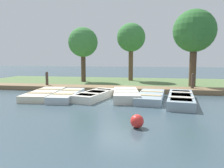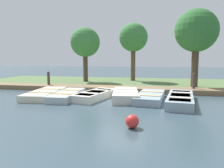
{
  "view_description": "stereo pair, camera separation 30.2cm",
  "coord_description": "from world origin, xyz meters",
  "px_view_note": "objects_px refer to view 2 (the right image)",
  "views": [
    {
      "loc": [
        11.39,
        1.5,
        1.96
      ],
      "look_at": [
        0.49,
        -0.45,
        0.65
      ],
      "focal_mm": 35.0,
      "sensor_mm": 36.0,
      "label": 1
    },
    {
      "loc": [
        11.34,
        1.8,
        1.96
      ],
      "look_at": [
        0.49,
        -0.45,
        0.65
      ],
      "focal_mm": 35.0,
      "sensor_mm": 36.0,
      "label": 2
    }
  ],
  "objects_px": {
    "rowboat_4": "(150,97)",
    "rowboat_3": "(126,95)",
    "park_tree_left": "(133,38)",
    "mooring_post_near": "(49,80)",
    "rowboat_5": "(180,99)",
    "rowboat_1": "(67,95)",
    "buoy": "(132,121)",
    "rowboat_0": "(45,94)",
    "mooring_post_far": "(194,83)",
    "park_tree_center": "(196,31)",
    "rowboat_2": "(95,95)",
    "park_tree_far_left": "(85,43)"
  },
  "relations": [
    {
      "from": "rowboat_0",
      "to": "rowboat_3",
      "type": "bearing_deg",
      "value": 86.61
    },
    {
      "from": "rowboat_1",
      "to": "rowboat_2",
      "type": "height_order",
      "value": "rowboat_2"
    },
    {
      "from": "mooring_post_far",
      "to": "buoy",
      "type": "relative_size",
      "value": 2.92
    },
    {
      "from": "rowboat_2",
      "to": "mooring_post_near",
      "type": "relative_size",
      "value": 2.71
    },
    {
      "from": "rowboat_1",
      "to": "park_tree_left",
      "type": "distance_m",
      "value": 8.8
    },
    {
      "from": "rowboat_0",
      "to": "rowboat_4",
      "type": "xyz_separation_m",
      "value": [
        -0.09,
        5.3,
        0.01
      ]
    },
    {
      "from": "rowboat_1",
      "to": "mooring_post_near",
      "type": "relative_size",
      "value": 2.86
    },
    {
      "from": "rowboat_0",
      "to": "mooring_post_near",
      "type": "bearing_deg",
      "value": -161.59
    },
    {
      "from": "rowboat_4",
      "to": "park_tree_left",
      "type": "distance_m",
      "value": 8.42
    },
    {
      "from": "park_tree_center",
      "to": "rowboat_3",
      "type": "bearing_deg",
      "value": -41.01
    },
    {
      "from": "rowboat_2",
      "to": "mooring_post_far",
      "type": "bearing_deg",
      "value": 131.63
    },
    {
      "from": "rowboat_4",
      "to": "buoy",
      "type": "relative_size",
      "value": 8.19
    },
    {
      "from": "rowboat_2",
      "to": "park_tree_far_left",
      "type": "relative_size",
      "value": 0.71
    },
    {
      "from": "rowboat_0",
      "to": "mooring_post_far",
      "type": "relative_size",
      "value": 3.03
    },
    {
      "from": "rowboat_2",
      "to": "rowboat_3",
      "type": "xyz_separation_m",
      "value": [
        -0.17,
        1.49,
        0.03
      ]
    },
    {
      "from": "rowboat_4",
      "to": "rowboat_5",
      "type": "xyz_separation_m",
      "value": [
        0.42,
        1.31,
        0.02
      ]
    },
    {
      "from": "mooring_post_far",
      "to": "park_tree_left",
      "type": "distance_m",
      "value": 7.0
    },
    {
      "from": "rowboat_1",
      "to": "rowboat_2",
      "type": "relative_size",
      "value": 1.06
    },
    {
      "from": "rowboat_3",
      "to": "park_tree_center",
      "type": "bearing_deg",
      "value": 130.58
    },
    {
      "from": "mooring_post_near",
      "to": "mooring_post_far",
      "type": "height_order",
      "value": "same"
    },
    {
      "from": "rowboat_5",
      "to": "park_tree_center",
      "type": "bearing_deg",
      "value": 171.84
    },
    {
      "from": "rowboat_3",
      "to": "mooring_post_near",
      "type": "xyz_separation_m",
      "value": [
        -2.51,
        -5.33,
        0.36
      ]
    },
    {
      "from": "rowboat_1",
      "to": "mooring_post_far",
      "type": "distance_m",
      "value": 6.95
    },
    {
      "from": "rowboat_1",
      "to": "mooring_post_far",
      "type": "relative_size",
      "value": 2.86
    },
    {
      "from": "rowboat_4",
      "to": "park_tree_center",
      "type": "height_order",
      "value": "park_tree_center"
    },
    {
      "from": "mooring_post_far",
      "to": "park_tree_left",
      "type": "height_order",
      "value": "park_tree_left"
    },
    {
      "from": "mooring_post_far",
      "to": "park_tree_center",
      "type": "distance_m",
      "value": 3.58
    },
    {
      "from": "park_tree_left",
      "to": "mooring_post_near",
      "type": "bearing_deg",
      "value": -44.52
    },
    {
      "from": "rowboat_3",
      "to": "buoy",
      "type": "height_order",
      "value": "rowboat_3"
    },
    {
      "from": "rowboat_4",
      "to": "buoy",
      "type": "distance_m",
      "value": 4.24
    },
    {
      "from": "rowboat_5",
      "to": "mooring_post_near",
      "type": "relative_size",
      "value": 3.24
    },
    {
      "from": "park_tree_left",
      "to": "park_tree_center",
      "type": "xyz_separation_m",
      "value": [
        3.09,
        4.26,
        0.06
      ]
    },
    {
      "from": "rowboat_1",
      "to": "buoy",
      "type": "xyz_separation_m",
      "value": [
        4.0,
        3.66,
        0.03
      ]
    },
    {
      "from": "park_tree_center",
      "to": "park_tree_left",
      "type": "bearing_deg",
      "value": -125.95
    },
    {
      "from": "rowboat_1",
      "to": "rowboat_3",
      "type": "bearing_deg",
      "value": 91.96
    },
    {
      "from": "rowboat_0",
      "to": "buoy",
      "type": "xyz_separation_m",
      "value": [
        4.14,
        4.93,
        0.03
      ]
    },
    {
      "from": "rowboat_4",
      "to": "park_tree_center",
      "type": "xyz_separation_m",
      "value": [
        -4.45,
        2.62,
        3.44
      ]
    },
    {
      "from": "mooring_post_near",
      "to": "buoy",
      "type": "xyz_separation_m",
      "value": [
        6.81,
        6.14,
        -0.38
      ]
    },
    {
      "from": "rowboat_0",
      "to": "park_tree_far_left",
      "type": "distance_m",
      "value": 6.82
    },
    {
      "from": "rowboat_1",
      "to": "rowboat_2",
      "type": "bearing_deg",
      "value": 91.64
    },
    {
      "from": "rowboat_5",
      "to": "park_tree_far_left",
      "type": "relative_size",
      "value": 0.85
    },
    {
      "from": "rowboat_4",
      "to": "rowboat_3",
      "type": "bearing_deg",
      "value": -88.51
    },
    {
      "from": "rowboat_1",
      "to": "park_tree_center",
      "type": "distance_m",
      "value": 8.83
    },
    {
      "from": "rowboat_3",
      "to": "rowboat_4",
      "type": "distance_m",
      "value": 1.18
    },
    {
      "from": "mooring_post_far",
      "to": "park_tree_far_left",
      "type": "relative_size",
      "value": 0.26
    },
    {
      "from": "rowboat_0",
      "to": "mooring_post_far",
      "type": "xyz_separation_m",
      "value": [
        -2.68,
        7.62,
        0.41
      ]
    },
    {
      "from": "park_tree_center",
      "to": "rowboat_1",
      "type": "bearing_deg",
      "value": -54.93
    },
    {
      "from": "rowboat_4",
      "to": "rowboat_2",
      "type": "bearing_deg",
      "value": -82.68
    },
    {
      "from": "rowboat_1",
      "to": "park_tree_left",
      "type": "relative_size",
      "value": 0.68
    },
    {
      "from": "rowboat_3",
      "to": "mooring_post_far",
      "type": "distance_m",
      "value": 4.31
    }
  ]
}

